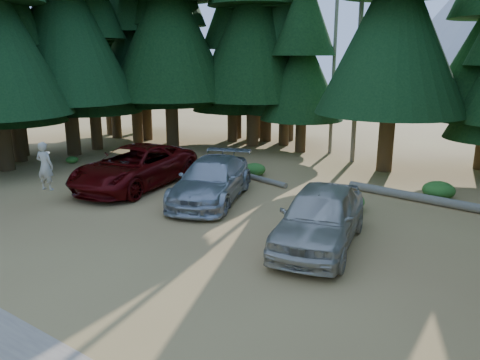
{
  "coord_description": "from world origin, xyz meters",
  "views": [
    {
      "loc": [
        10.09,
        -9.42,
        5.53
      ],
      "look_at": [
        0.78,
        3.87,
        1.25
      ],
      "focal_mm": 35.0,
      "sensor_mm": 36.0,
      "label": 1
    }
  ],
  "objects_px": {
    "log_right": "(413,196)",
    "frisbee_player": "(45,166)",
    "silver_minivan_right": "(320,216)",
    "red_pickup": "(135,167)",
    "silver_minivan_center": "(212,180)",
    "log_left": "(211,169)",
    "log_mid": "(262,179)"
  },
  "relations": [
    {
      "from": "frisbee_player",
      "to": "log_right",
      "type": "xyz_separation_m",
      "value": [
        11.37,
        8.62,
        -1.36
      ]
    },
    {
      "from": "silver_minivan_right",
      "to": "frisbee_player",
      "type": "height_order",
      "value": "frisbee_player"
    },
    {
      "from": "silver_minivan_center",
      "to": "frisbee_player",
      "type": "distance_m",
      "value": 6.33
    },
    {
      "from": "silver_minivan_right",
      "to": "log_mid",
      "type": "bearing_deg",
      "value": 122.65
    },
    {
      "from": "log_left",
      "to": "log_right",
      "type": "distance_m",
      "value": 9.56
    },
    {
      "from": "log_left",
      "to": "red_pickup",
      "type": "bearing_deg",
      "value": -119.9
    },
    {
      "from": "silver_minivan_center",
      "to": "log_right",
      "type": "height_order",
      "value": "silver_minivan_center"
    },
    {
      "from": "red_pickup",
      "to": "log_left",
      "type": "height_order",
      "value": "red_pickup"
    },
    {
      "from": "silver_minivan_center",
      "to": "log_left",
      "type": "relative_size",
      "value": 1.24
    },
    {
      "from": "red_pickup",
      "to": "log_left",
      "type": "distance_m",
      "value": 4.12
    },
    {
      "from": "silver_minivan_center",
      "to": "log_mid",
      "type": "distance_m",
      "value": 3.56
    },
    {
      "from": "red_pickup",
      "to": "frisbee_player",
      "type": "xyz_separation_m",
      "value": [
        -0.77,
        -3.77,
        0.65
      ]
    },
    {
      "from": "red_pickup",
      "to": "frisbee_player",
      "type": "bearing_deg",
      "value": -111.16
    },
    {
      "from": "silver_minivan_center",
      "to": "log_right",
      "type": "bearing_deg",
      "value": 13.17
    },
    {
      "from": "red_pickup",
      "to": "log_mid",
      "type": "height_order",
      "value": "red_pickup"
    },
    {
      "from": "log_right",
      "to": "frisbee_player",
      "type": "bearing_deg",
      "value": -138.11
    },
    {
      "from": "red_pickup",
      "to": "log_left",
      "type": "relative_size",
      "value": 1.4
    },
    {
      "from": "log_mid",
      "to": "log_left",
      "type": "bearing_deg",
      "value": -168.36
    },
    {
      "from": "log_left",
      "to": "log_mid",
      "type": "relative_size",
      "value": 1.55
    },
    {
      "from": "silver_minivan_right",
      "to": "log_right",
      "type": "bearing_deg",
      "value": 67.13
    },
    {
      "from": "log_left",
      "to": "silver_minivan_right",
      "type": "bearing_deg",
      "value": -46.6
    },
    {
      "from": "silver_minivan_right",
      "to": "log_left",
      "type": "height_order",
      "value": "silver_minivan_right"
    },
    {
      "from": "log_left",
      "to": "log_mid",
      "type": "xyz_separation_m",
      "value": [
        3.07,
        -0.08,
        -0.04
      ]
    },
    {
      "from": "silver_minivan_right",
      "to": "frisbee_player",
      "type": "distance_m",
      "value": 10.58
    },
    {
      "from": "log_left",
      "to": "log_mid",
      "type": "bearing_deg",
      "value": -15.96
    },
    {
      "from": "red_pickup",
      "to": "log_right",
      "type": "relative_size",
      "value": 1.18
    },
    {
      "from": "log_mid",
      "to": "log_right",
      "type": "xyz_separation_m",
      "value": [
        6.44,
        1.02,
        0.05
      ]
    },
    {
      "from": "silver_minivan_center",
      "to": "silver_minivan_right",
      "type": "bearing_deg",
      "value": -38.69
    },
    {
      "from": "frisbee_player",
      "to": "log_mid",
      "type": "relative_size",
      "value": 0.63
    },
    {
      "from": "silver_minivan_center",
      "to": "silver_minivan_right",
      "type": "height_order",
      "value": "silver_minivan_right"
    },
    {
      "from": "log_left",
      "to": "frisbee_player",
      "type": "bearing_deg",
      "value": -118.01
    },
    {
      "from": "silver_minivan_center",
      "to": "silver_minivan_right",
      "type": "xyz_separation_m",
      "value": [
        5.52,
        -1.74,
        0.09
      ]
    }
  ]
}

